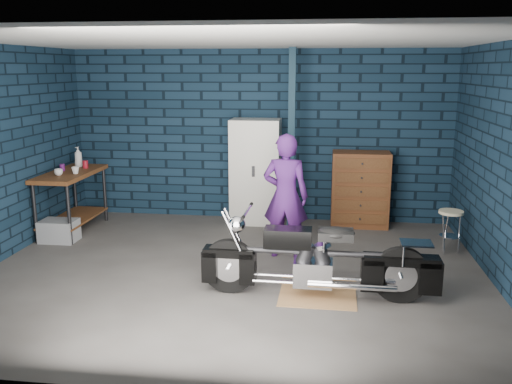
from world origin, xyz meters
TOP-DOWN VIEW (x-y plane):
  - ground at (0.00, 0.00)m, footprint 6.00×6.00m
  - room_walls at (0.00, 0.55)m, footprint 6.02×5.01m
  - support_post at (0.55, 1.95)m, footprint 0.10×0.10m
  - workbench at (-2.68, 1.39)m, footprint 0.60×1.40m
  - drip_mat at (1.02, -0.58)m, footprint 0.83×0.63m
  - motorcycle at (1.02, -0.58)m, footprint 2.15×0.61m
  - person at (0.57, 0.68)m, footprint 0.62×0.44m
  - storage_bin at (-2.66, 0.89)m, footprint 0.50×0.35m
  - locker at (-0.02, 2.23)m, footprint 0.76×0.55m
  - tool_chest at (1.60, 2.23)m, footprint 0.87×0.48m
  - shop_stool at (2.72, 1.09)m, footprint 0.41×0.41m
  - cup_a at (-2.71, 1.11)m, footprint 0.14×0.14m
  - cup_b at (-2.53, 1.25)m, footprint 0.12×0.12m
  - mug_purple at (-2.82, 1.45)m, footprint 0.10×0.10m
  - mug_red at (-2.58, 1.71)m, footprint 0.10×0.10m
  - bottle at (-2.74, 1.82)m, footprint 0.14×0.14m

SIDE VIEW (x-z plane):
  - ground at x=0.00m, z-range 0.00..0.00m
  - drip_mat at x=1.02m, z-range 0.00..0.01m
  - storage_bin at x=-2.66m, z-range 0.00..0.31m
  - shop_stool at x=2.72m, z-range 0.00..0.58m
  - workbench at x=-2.68m, z-range 0.00..0.91m
  - motorcycle at x=1.02m, z-range 0.00..0.95m
  - tool_chest at x=1.60m, z-range 0.00..1.16m
  - person at x=0.57m, z-range 0.00..1.61m
  - locker at x=-0.02m, z-range 0.00..1.64m
  - cup_a at x=-2.71m, z-range 0.91..1.00m
  - cup_b at x=-2.53m, z-range 0.91..1.01m
  - mug_purple at x=-2.82m, z-range 0.91..1.01m
  - mug_red at x=-2.58m, z-range 0.91..1.03m
  - bottle at x=-2.74m, z-range 0.91..1.22m
  - support_post at x=0.55m, z-range 0.00..2.70m
  - room_walls at x=0.00m, z-range 0.55..3.26m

